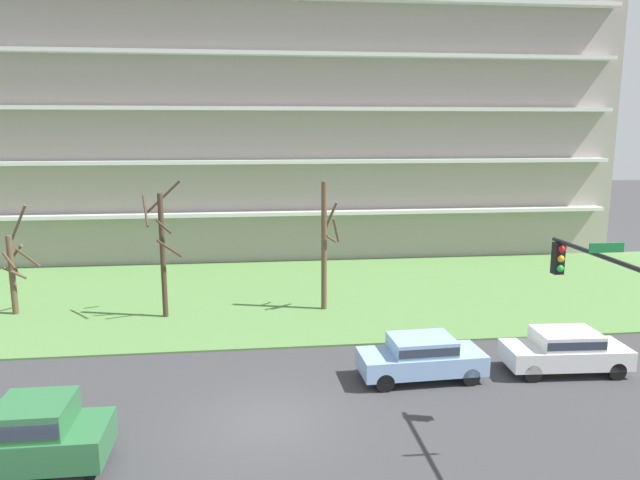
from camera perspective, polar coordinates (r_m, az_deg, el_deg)
The scene contains 10 objects.
ground at distance 18.89m, azimuth -5.05°, elevation -17.10°, with size 160.00×160.00×0.00m, color #38383A.
grass_lawn_strip at distance 31.94m, azimuth -5.82°, elevation -5.28°, with size 80.00×16.00×0.08m, color #547F42.
apartment_building at distance 45.26m, azimuth -6.40°, elevation 12.25°, with size 49.78×14.01×20.18m.
tree_far_left at distance 31.44m, azimuth -27.50°, elevation -2.48°, with size 1.35×1.98×5.33m.
tree_left at distance 28.23m, azimuth -15.02°, elevation -0.92°, with size 1.78×1.78×6.45m.
tree_center at distance 28.45m, azimuth 0.50°, elevation -0.45°, with size 0.96×1.48×6.36m.
sedan_blue_near_left at distance 21.60m, azimuth 9.78°, elevation -10.99°, with size 4.47×1.98×1.57m.
pickup_green_center_left at distance 17.80m, azimuth -27.87°, elevation -16.55°, with size 5.41×2.03×1.95m.
sedan_white_center_right at distance 23.67m, azimuth 22.67°, elevation -9.74°, with size 4.49×2.03×1.57m.
traffic_signal_mast at distance 15.53m, azimuth 27.68°, elevation -7.77°, with size 0.90×5.68×6.09m.
Camera 1 is at (-0.37, -16.72, 8.79)m, focal length 33.04 mm.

